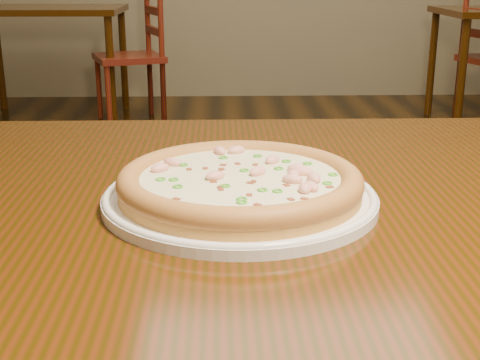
{
  "coord_description": "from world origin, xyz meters",
  "views": [
    {
      "loc": [
        -0.46,
        -0.87,
        1.02
      ],
      "look_at": [
        -0.43,
        -0.14,
        0.78
      ],
      "focal_mm": 50.0,
      "sensor_mm": 36.0,
      "label": 1
    }
  ],
  "objects_px": {
    "plate": "(240,197)",
    "pizza": "(240,182)",
    "bg_table_left": "(48,21)",
    "hero_table": "(331,262)",
    "chair_b": "(137,56)"
  },
  "relations": [
    {
      "from": "hero_table",
      "to": "bg_table_left",
      "type": "height_order",
      "value": "same"
    },
    {
      "from": "plate",
      "to": "pizza",
      "type": "distance_m",
      "value": 0.02
    },
    {
      "from": "chair_b",
      "to": "bg_table_left",
      "type": "bearing_deg",
      "value": 166.7
    },
    {
      "from": "bg_table_left",
      "to": "chair_b",
      "type": "relative_size",
      "value": 1.05
    },
    {
      "from": "chair_b",
      "to": "plate",
      "type": "bearing_deg",
      "value": -81.37
    },
    {
      "from": "plate",
      "to": "pizza",
      "type": "height_order",
      "value": "pizza"
    },
    {
      "from": "plate",
      "to": "pizza",
      "type": "xyz_separation_m",
      "value": [
        0.0,
        0.0,
        0.02
      ]
    },
    {
      "from": "hero_table",
      "to": "plate",
      "type": "height_order",
      "value": "plate"
    },
    {
      "from": "hero_table",
      "to": "plate",
      "type": "bearing_deg",
      "value": -157.38
    },
    {
      "from": "pizza",
      "to": "bg_table_left",
      "type": "xyz_separation_m",
      "value": [
        -1.17,
        3.9,
        -0.12
      ]
    },
    {
      "from": "hero_table",
      "to": "chair_b",
      "type": "relative_size",
      "value": 1.26
    },
    {
      "from": "plate",
      "to": "chair_b",
      "type": "height_order",
      "value": "chair_b"
    },
    {
      "from": "pizza",
      "to": "chair_b",
      "type": "relative_size",
      "value": 0.3
    },
    {
      "from": "bg_table_left",
      "to": "plate",
      "type": "bearing_deg",
      "value": -73.25
    },
    {
      "from": "plate",
      "to": "bg_table_left",
      "type": "height_order",
      "value": "plate"
    }
  ]
}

